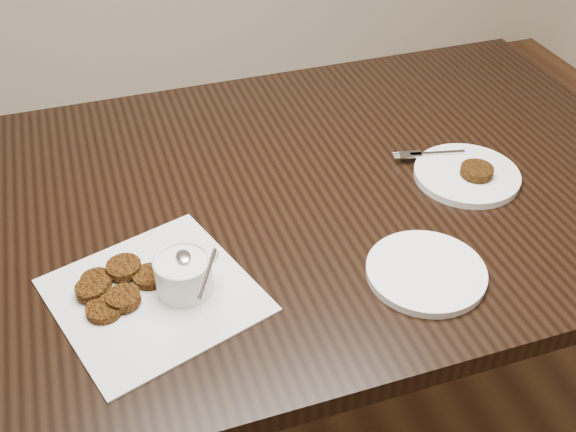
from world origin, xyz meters
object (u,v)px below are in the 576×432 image
object	(u,v)px
table	(304,319)
plate_empty	(426,272)
napkin	(154,295)
plate_with_patty	(467,172)
sauce_ramekin	(182,259)

from	to	relation	value
table	plate_empty	bearing A→B (deg)	-70.41
napkin	plate_empty	xyz separation A→B (m)	(0.44, -0.09, 0.00)
table	napkin	xyz separation A→B (m)	(-0.33, -0.20, 0.38)
table	napkin	bearing A→B (deg)	-148.83
table	plate_with_patty	distance (m)	0.50
table	plate_empty	size ratio (longest dim) A/B	7.43
plate_empty	napkin	bearing A→B (deg)	167.76
napkin	plate_empty	bearing A→B (deg)	-12.24
sauce_ramekin	napkin	bearing A→B (deg)	176.16
table	plate_with_patty	world-z (taller)	plate_with_patty
napkin	plate_with_patty	xyz separation A→B (m)	(0.64, 0.13, 0.01)
sauce_ramekin	plate_empty	xyz separation A→B (m)	(0.38, -0.09, -0.06)
sauce_ramekin	plate_with_patty	size ratio (longest dim) A/B	0.62
table	sauce_ramekin	bearing A→B (deg)	-144.02
plate_empty	table	bearing A→B (deg)	109.59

